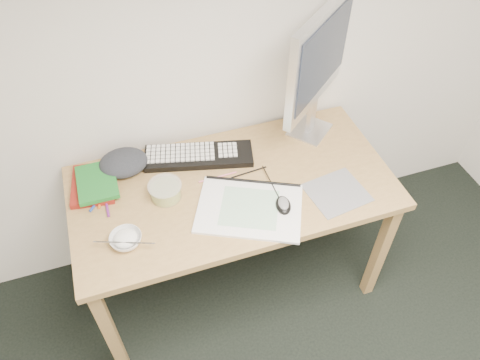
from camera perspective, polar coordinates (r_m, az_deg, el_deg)
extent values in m
plane|color=silver|center=(1.96, -6.62, 17.61)|extent=(3.60, 0.00, 3.60)
cube|color=tan|center=(2.16, -15.54, -17.49)|extent=(0.05, 0.05, 0.71)
cube|color=tan|center=(2.39, 16.70, -8.34)|extent=(0.05, 0.05, 0.71)
cube|color=tan|center=(2.50, -17.38, -5.36)|extent=(0.05, 0.05, 0.71)
cube|color=tan|center=(2.70, 10.45, 1.46)|extent=(0.05, 0.05, 0.71)
cube|color=tan|center=(2.05, -0.88, -0.97)|extent=(1.40, 0.70, 0.03)
cube|color=slate|center=(2.05, 11.72, -1.51)|extent=(0.27, 0.25, 0.00)
cube|color=white|center=(1.94, 1.15, -3.50)|extent=(0.52, 0.46, 0.01)
cube|color=black|center=(2.15, -5.05, 2.93)|extent=(0.51, 0.27, 0.03)
cube|color=silver|center=(2.32, 8.45, 6.09)|extent=(0.25, 0.25, 0.01)
cube|color=silver|center=(2.26, 8.69, 7.81)|extent=(0.06, 0.06, 0.18)
cube|color=silver|center=(2.08, 9.70, 14.62)|extent=(0.44, 0.38, 0.44)
cube|color=black|center=(2.07, 9.73, 14.86)|extent=(0.38, 0.32, 0.34)
ellipsoid|color=black|center=(1.93, 5.32, -2.87)|extent=(0.08, 0.11, 0.03)
imported|color=white|center=(1.88, -13.72, -7.08)|extent=(0.16, 0.16, 0.04)
cylinder|color=silver|center=(1.84, -13.94, -7.41)|extent=(0.22, 0.09, 0.02)
cylinder|color=#EFCE54|center=(1.99, -9.07, -1.31)|extent=(0.15, 0.15, 0.07)
cube|color=maroon|center=(2.12, -17.43, -0.49)|extent=(0.21, 0.26, 0.02)
cube|color=#1B6E26|center=(2.09, -17.05, -0.24)|extent=(0.16, 0.23, 0.02)
ellipsoid|color=#222529|center=(2.14, -14.03, 2.05)|extent=(0.20, 0.17, 0.07)
cylinder|color=pink|center=(2.06, -2.73, 0.37)|extent=(0.18, 0.01, 0.01)
cylinder|color=tan|center=(2.03, -1.51, -0.70)|extent=(0.10, 0.14, 0.01)
cylinder|color=black|center=(2.08, 1.08, 0.95)|extent=(0.17, 0.02, 0.01)
cylinder|color=#1F43AA|center=(2.06, -16.99, -2.49)|extent=(0.08, 0.10, 0.01)
cylinder|color=orange|center=(2.07, -16.66, -2.01)|extent=(0.04, 0.12, 0.01)
cylinder|color=#6D227D|center=(2.03, -15.95, -2.97)|extent=(0.01, 0.13, 0.01)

